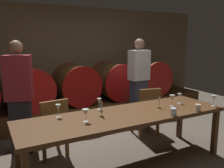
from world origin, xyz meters
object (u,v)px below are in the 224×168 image
at_px(wine_glass_center_left, 99,102).
at_px(cup_left, 173,112).
at_px(wine_glass_left, 86,113).
at_px(chair_right, 147,110).
at_px(candle_left, 102,112).
at_px(candle_right, 159,105).
at_px(wine_barrel_center, 76,84).
at_px(wine_barrel_left, 29,88).
at_px(wine_glass_far_left, 58,108).
at_px(wine_barrel_far_right, 148,77).
at_px(dining_table, 126,118).
at_px(guest_right, 139,82).
at_px(cup_right, 198,108).
at_px(guest_left, 20,97).
at_px(wine_glass_far_right, 214,98).
at_px(wine_glass_center_right, 172,98).
at_px(chair_left, 52,126).
at_px(wine_glass_right, 179,96).
at_px(wine_barrel_right, 113,81).

distance_m(wine_glass_center_left, cup_left, 1.01).
bearing_deg(wine_glass_left, chair_right, 26.47).
relative_size(candle_left, candle_right, 1.21).
bearing_deg(wine_barrel_center, wine_barrel_left, 180.00).
bearing_deg(wine_glass_far_left, candle_right, -11.90).
height_order(wine_barrel_far_right, dining_table, wine_barrel_far_right).
distance_m(wine_barrel_center, guest_right, 1.34).
height_order(wine_barrel_left, guest_right, guest_right).
height_order(guest_right, cup_right, guest_right).
relative_size(guest_left, wine_glass_far_left, 10.15).
bearing_deg(guest_left, wine_glass_far_right, 170.29).
bearing_deg(chair_right, cup_left, 79.63).
bearing_deg(candle_right, chair_right, 66.32).
xyz_separation_m(wine_glass_center_left, wine_glass_far_right, (1.55, -0.65, 0.01)).
distance_m(wine_barrel_left, candle_left, 2.17).
height_order(candle_left, wine_glass_center_right, candle_left).
distance_m(guest_right, cup_left, 1.69).
distance_m(chair_left, wine_glass_far_left, 0.53).
distance_m(wine_glass_center_right, cup_right, 0.39).
bearing_deg(guest_right, cup_right, 81.89).
distance_m(wine_glass_far_left, wine_glass_far_right, 2.23).
relative_size(guest_right, wine_glass_right, 10.93).
bearing_deg(wine_glass_far_right, guest_left, 151.27).
height_order(dining_table, chair_right, chair_right).
distance_m(chair_left, chair_right, 1.67).
bearing_deg(wine_glass_far_right, wine_barrel_far_right, 75.27).
bearing_deg(wine_barrel_far_right, candle_right, -123.34).
height_order(wine_glass_center_left, wine_glass_right, wine_glass_center_left).
distance_m(chair_left, wine_glass_far_right, 2.38).
distance_m(wine_barrel_left, wine_glass_center_right, 2.72).
xyz_separation_m(wine_glass_left, cup_left, (1.09, -0.31, -0.07)).
height_order(wine_barrel_left, wine_glass_far_right, wine_barrel_left).
height_order(wine_barrel_left, wine_barrel_far_right, same).
relative_size(candle_right, wine_glass_center_right, 1.06).
relative_size(wine_barrel_right, wine_glass_far_right, 5.20).
height_order(candle_left, wine_glass_far_right, candle_left).
height_order(guest_left, cup_left, guest_left).
xyz_separation_m(wine_barrel_right, guest_right, (0.08, -0.91, 0.11)).
bearing_deg(wine_glass_far_left, wine_barrel_right, 45.73).
relative_size(chair_left, wine_glass_left, 5.59).
relative_size(dining_table, wine_glass_right, 17.97).
bearing_deg(wine_barrel_far_right, wine_glass_far_right, -104.73).
bearing_deg(guest_left, dining_table, 156.74).
relative_size(dining_table, candle_left, 13.01).
relative_size(wine_barrel_left, cup_left, 8.96).
bearing_deg(chair_left, wine_glass_left, 99.99).
bearing_deg(guest_left, cup_right, 164.88).
bearing_deg(candle_left, wine_glass_far_right, -11.66).
height_order(chair_left, cup_right, chair_left).
height_order(wine_barrel_left, wine_glass_left, wine_barrel_left).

